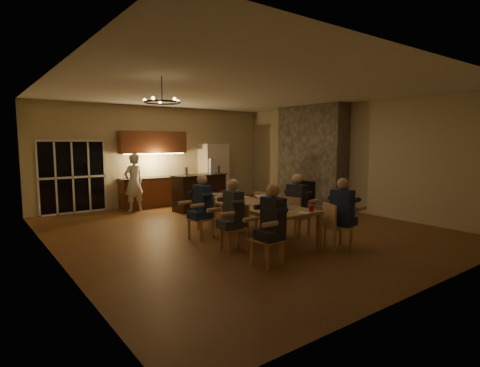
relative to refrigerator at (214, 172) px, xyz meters
name	(u,v)px	position (x,y,z in m)	size (l,w,h in m)	color
floor	(241,229)	(-1.90, -4.15, -1.00)	(9.00, 9.00, 0.00)	brown
back_wall	(159,156)	(-1.90, 0.37, 0.60)	(8.00, 0.04, 3.20)	#C7B58D
left_wall	(51,169)	(-5.92, -4.15, 0.60)	(0.04, 9.00, 3.20)	#C7B58D
right_wall	(349,158)	(2.12, -4.15, 0.60)	(0.04, 9.00, 3.20)	#C7B58D
ceiling	(241,91)	(-1.90, -4.15, 2.22)	(8.00, 9.00, 0.04)	white
french_doors	(73,177)	(-4.60, 0.32, 0.05)	(1.86, 0.08, 2.10)	black
fireplace	(311,157)	(1.80, -2.95, 0.60)	(0.58, 2.50, 3.20)	#766C5D
kitchenette	(155,169)	(-2.20, 0.05, 0.20)	(2.24, 0.68, 2.40)	brown
refrigerator	(214,172)	(0.00, 0.00, 0.00)	(0.90, 0.68, 2.00)	#EFE3C8
dining_table	(253,221)	(-2.20, -4.99, -0.62)	(1.10, 2.98, 0.75)	tan
bar_island	(200,192)	(-1.36, -1.34, -0.46)	(1.72, 0.68, 1.08)	black
chair_left_near	(267,239)	(-3.11, -6.51, -0.55)	(0.44, 0.44, 0.89)	tan
chair_left_mid	(234,227)	(-3.05, -5.48, -0.55)	(0.44, 0.44, 0.89)	tan
chair_left_far	(201,218)	(-3.11, -4.35, -0.55)	(0.44, 0.44, 0.89)	tan
chair_right_near	(338,226)	(-1.37, -6.60, -0.55)	(0.44, 0.44, 0.89)	tan
chair_right_mid	(297,216)	(-1.32, -5.45, -0.55)	(0.44, 0.44, 0.89)	tan
chair_right_far	(267,210)	(-1.32, -4.43, -0.55)	(0.44, 0.44, 0.89)	tan
person_left_near	(273,225)	(-3.04, -6.58, -0.31)	(0.60, 0.60, 1.38)	#272832
person_right_near	(342,213)	(-1.31, -6.63, -0.31)	(0.60, 0.60, 1.38)	#1D2B4A
person_left_mid	(233,215)	(-3.08, -5.51, -0.31)	(0.60, 0.60, 1.38)	#3D4148
person_right_mid	(297,206)	(-1.37, -5.47, -0.31)	(0.60, 0.60, 1.38)	#272832
person_left_far	(202,207)	(-3.08, -4.38, -0.31)	(0.60, 0.60, 1.38)	#1D2B4A
standing_person	(134,183)	(-3.08, -0.43, -0.14)	(0.63, 0.41, 1.72)	silver
chandelier	(162,102)	(-4.25, -5.00, 1.75)	(0.64, 0.64, 0.03)	black
laptop_a	(278,206)	(-2.42, -6.03, -0.14)	(0.32, 0.28, 0.23)	silver
laptop_b	(290,203)	(-1.97, -5.88, -0.14)	(0.32, 0.28, 0.23)	silver
laptop_c	(240,199)	(-2.49, -4.92, -0.14)	(0.32, 0.28, 0.23)	silver
laptop_d	(266,198)	(-1.90, -5.09, -0.14)	(0.32, 0.28, 0.23)	silver
laptop_e	(218,194)	(-2.38, -3.91, -0.14)	(0.32, 0.28, 0.23)	silver
laptop_f	(234,193)	(-1.97, -4.00, -0.14)	(0.32, 0.28, 0.23)	silver
mug_front	(265,205)	(-2.28, -5.48, -0.20)	(0.08, 0.08, 0.10)	white
mug_mid	(242,198)	(-2.13, -4.51, -0.20)	(0.08, 0.08, 0.10)	white
mug_back	(221,198)	(-2.50, -4.21, -0.20)	(0.07, 0.07, 0.10)	white
redcup_near	(311,208)	(-1.84, -6.33, -0.19)	(0.09, 0.09, 0.12)	#AD0B17
redcup_mid	(226,201)	(-2.66, -4.67, -0.19)	(0.09, 0.09, 0.12)	#AD0B17
redcup_far	(222,193)	(-2.04, -3.58, -0.19)	(0.09, 0.09, 0.12)	#AD0B17
can_silver	(279,205)	(-2.11, -5.72, -0.19)	(0.06, 0.06, 0.12)	#B2B2B7
can_cola	(213,194)	(-2.35, -3.64, -0.19)	(0.07, 0.07, 0.12)	#3F0F0C
plate_near	(279,205)	(-1.88, -5.48, -0.24)	(0.25, 0.25, 0.02)	white
plate_left	(272,211)	(-2.45, -5.90, -0.24)	(0.24, 0.24, 0.02)	white
plate_far	(246,197)	(-1.79, -4.21, -0.24)	(0.22, 0.22, 0.02)	white
notepad	(304,213)	(-2.11, -6.38, -0.24)	(0.14, 0.20, 0.01)	white
bar_bottle	(186,171)	(-1.84, -1.40, 0.20)	(0.08, 0.08, 0.24)	#99999E
bar_blender	(212,166)	(-0.86, -1.26, 0.32)	(0.15, 0.15, 0.47)	silver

